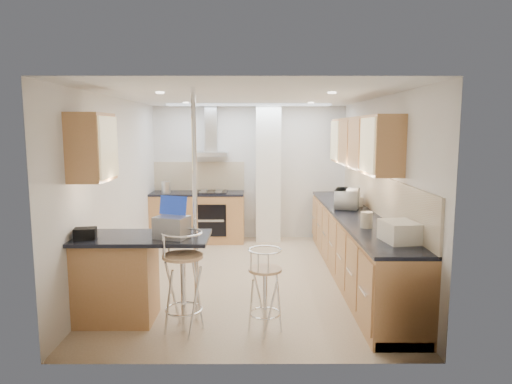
{
  "coord_description": "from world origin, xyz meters",
  "views": [
    {
      "loc": [
        0.1,
        -6.2,
        2.07
      ],
      "look_at": [
        0.12,
        0.2,
        1.19
      ],
      "focal_mm": 32.0,
      "sensor_mm": 36.0,
      "label": 1
    }
  ],
  "objects_px": {
    "bar_stool_near": "(183,282)",
    "bread_bin": "(400,232)",
    "laptop": "(172,227)",
    "bar_stool_end": "(265,290)",
    "microwave": "(347,199)"
  },
  "relations": [
    {
      "from": "bar_stool_near",
      "to": "bread_bin",
      "type": "relative_size",
      "value": 2.65
    },
    {
      "from": "laptop",
      "to": "bar_stool_near",
      "type": "distance_m",
      "value": 0.58
    },
    {
      "from": "bread_bin",
      "to": "bar_stool_near",
      "type": "bearing_deg",
      "value": 174.31
    },
    {
      "from": "bar_stool_near",
      "to": "laptop",
      "type": "bearing_deg",
      "value": 125.04
    },
    {
      "from": "bar_stool_near",
      "to": "bar_stool_end",
      "type": "relative_size",
      "value": 1.2
    },
    {
      "from": "laptop",
      "to": "microwave",
      "type": "bearing_deg",
      "value": 60.86
    },
    {
      "from": "microwave",
      "to": "bar_stool_end",
      "type": "height_order",
      "value": "microwave"
    },
    {
      "from": "microwave",
      "to": "laptop",
      "type": "xyz_separation_m",
      "value": [
        -2.22,
        -1.93,
        -0.01
      ]
    },
    {
      "from": "laptop",
      "to": "bar_stool_end",
      "type": "height_order",
      "value": "laptop"
    },
    {
      "from": "bar_stool_end",
      "to": "laptop",
      "type": "bearing_deg",
      "value": 103.44
    },
    {
      "from": "bar_stool_end",
      "to": "bread_bin",
      "type": "relative_size",
      "value": 2.2
    },
    {
      "from": "bar_stool_near",
      "to": "bar_stool_end",
      "type": "height_order",
      "value": "bar_stool_near"
    },
    {
      "from": "laptop",
      "to": "bar_stool_end",
      "type": "xyz_separation_m",
      "value": [
        0.97,
        -0.21,
        -0.61
      ]
    },
    {
      "from": "bar_stool_near",
      "to": "bar_stool_end",
      "type": "distance_m",
      "value": 0.84
    },
    {
      "from": "bar_stool_near",
      "to": "bar_stool_end",
      "type": "xyz_separation_m",
      "value": [
        0.83,
        -0.01,
        -0.09
      ]
    }
  ]
}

